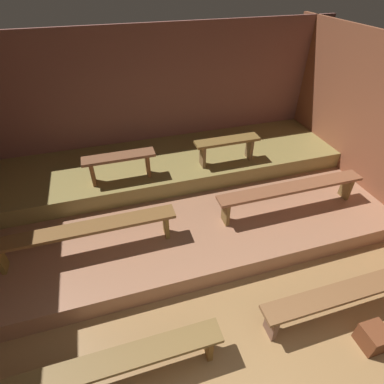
# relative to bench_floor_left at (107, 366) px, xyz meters

# --- Properties ---
(ground) EXTENTS (6.66, 5.57, 0.08)m
(ground) POSITION_rel_bench_floor_left_xyz_m (1.35, 1.46, -0.39)
(ground) COLOR #987144
(wall_back) EXTENTS (6.66, 0.06, 2.52)m
(wall_back) POSITION_rel_bench_floor_left_xyz_m (1.35, 3.87, 0.91)
(wall_back) COLOR brown
(wall_back) RESTS_ON ground
(platform_lower) EXTENTS (5.86, 3.10, 0.28)m
(platform_lower) POSITION_rel_bench_floor_left_xyz_m (1.35, 2.29, -0.21)
(platform_lower) COLOR #A16E50
(platform_lower) RESTS_ON ground
(platform_middle) EXTENTS (5.86, 1.53, 0.28)m
(platform_middle) POSITION_rel_bench_floor_left_xyz_m (1.35, 3.08, 0.07)
(platform_middle) COLOR olive
(platform_middle) RESTS_ON platform_lower
(bench_floor_left) EXTENTS (2.21, 0.24, 0.42)m
(bench_floor_left) POSITION_rel_bench_floor_left_xyz_m (0.00, 0.00, 0.00)
(bench_floor_left) COLOR brown
(bench_floor_left) RESTS_ON ground
(bench_floor_right) EXTENTS (2.21, 0.24, 0.42)m
(bench_floor_right) POSITION_rel_bench_floor_left_xyz_m (2.70, 0.00, 0.00)
(bench_floor_right) COLOR brown
(bench_floor_right) RESTS_ON ground
(bench_lower_left) EXTENTS (2.27, 0.24, 0.42)m
(bench_lower_left) POSITION_rel_bench_floor_left_xyz_m (-0.10, 1.54, 0.28)
(bench_lower_left) COLOR brown
(bench_lower_left) RESTS_ON platform_lower
(bench_lower_right) EXTENTS (2.27, 0.24, 0.42)m
(bench_lower_right) POSITION_rel_bench_floor_left_xyz_m (2.79, 1.54, 0.28)
(bench_lower_right) COLOR brown
(bench_lower_right) RESTS_ON platform_lower
(bench_middle_left) EXTENTS (1.08, 0.24, 0.42)m
(bench_middle_left) POSITION_rel_bench_floor_left_xyz_m (0.48, 2.66, 0.53)
(bench_middle_left) COLOR brown
(bench_middle_left) RESTS_ON platform_middle
(bench_middle_right) EXTENTS (1.08, 0.24, 0.42)m
(bench_middle_right) POSITION_rel_bench_floor_left_xyz_m (2.22, 2.66, 0.53)
(bench_middle_right) COLOR brown
(bench_middle_right) RESTS_ON platform_middle
(wooden_crate_floor) EXTENTS (0.26, 0.26, 0.26)m
(wooden_crate_floor) POSITION_rel_bench_floor_left_xyz_m (2.70, -0.42, -0.22)
(wooden_crate_floor) COLOR brown
(wooden_crate_floor) RESTS_ON ground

